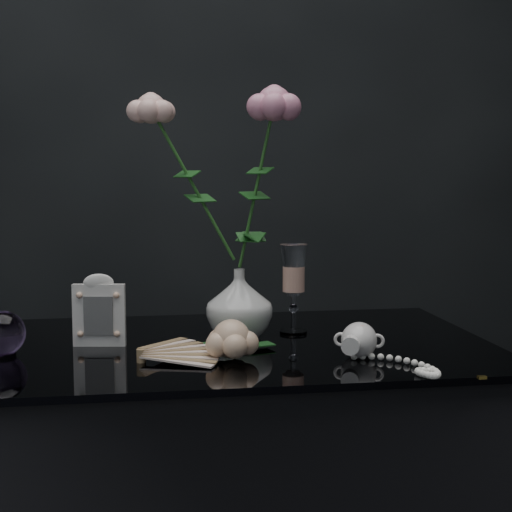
{
  "coord_description": "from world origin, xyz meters",
  "views": [
    {
      "loc": [
        -0.11,
        -1.32,
        1.07
      ],
      "look_at": [
        0.1,
        0.02,
        0.92
      ],
      "focal_mm": 55.0,
      "sensor_mm": 36.0,
      "label": 1
    }
  ],
  "objects": [
    {
      "name": "paper_fan",
      "position": [
        -0.1,
        -0.07,
        0.78
      ],
      "size": [
        0.26,
        0.21,
        0.03
      ],
      "primitive_type": null,
      "rotation": [
        0.0,
        0.0,
        -0.06
      ],
      "color": "beige",
      "rests_on": "table"
    },
    {
      "name": "roses",
      "position": [
        0.05,
        0.09,
        1.08
      ],
      "size": [
        0.3,
        0.11,
        0.38
      ],
      "color": "#FFBAAC",
      "rests_on": "vase"
    },
    {
      "name": "loose_rose",
      "position": [
        0.05,
        -0.07,
        0.8
      ],
      "size": [
        0.19,
        0.22,
        0.07
      ],
      "primitive_type": null,
      "rotation": [
        0.0,
        0.0,
        -0.22
      ],
      "color": "#DEB38F",
      "rests_on": "table"
    },
    {
      "name": "pearl_jar",
      "position": [
        0.26,
        -0.09,
        0.79
      ],
      "size": [
        0.27,
        0.27,
        0.06
      ],
      "primitive_type": null,
      "rotation": [
        0.0,
        0.0,
        -0.35
      ],
      "color": "silver",
      "rests_on": "table"
    },
    {
      "name": "wine_glass",
      "position": [
        0.19,
        0.12,
        0.85
      ],
      "size": [
        0.07,
        0.07,
        0.17
      ],
      "primitive_type": null,
      "rotation": [
        0.0,
        0.0,
        -0.4
      ],
      "color": "white",
      "rests_on": "table"
    },
    {
      "name": "paperweight",
      "position": [
        -0.33,
        0.02,
        0.8
      ],
      "size": [
        0.09,
        0.09,
        0.08
      ],
      "primitive_type": null,
      "rotation": [
        0.0,
        0.0,
        -0.3
      ],
      "color": "#B682D4",
      "rests_on": "table"
    },
    {
      "name": "vase",
      "position": [
        0.08,
        0.09,
        0.83
      ],
      "size": [
        0.13,
        0.13,
        0.13
      ],
      "primitive_type": "imported",
      "rotation": [
        0.0,
        0.0,
        -0.1
      ],
      "color": "silver",
      "rests_on": "table"
    },
    {
      "name": "picture_frame",
      "position": [
        -0.17,
        0.07,
        0.83
      ],
      "size": [
        0.11,
        0.09,
        0.13
      ],
      "primitive_type": null,
      "rotation": [
        0.0,
        0.0,
        -0.16
      ],
      "color": "silver",
      "rests_on": "table"
    }
  ]
}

